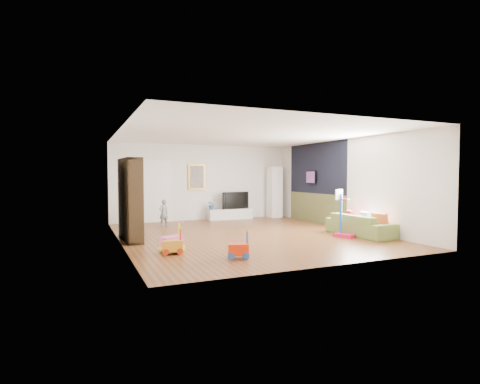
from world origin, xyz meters
name	(u,v)px	position (x,y,z in m)	size (l,w,h in m)	color
floor	(246,235)	(0.00, 0.00, 0.00)	(6.50, 7.50, 0.00)	brown
ceiling	(246,135)	(0.00, 0.00, 2.70)	(6.50, 7.50, 0.00)	white
wall_back	(203,183)	(0.00, 3.75, 1.35)	(6.50, 0.00, 2.70)	silver
wall_front	(333,191)	(0.00, -3.75, 1.35)	(6.50, 0.00, 2.70)	white
wall_left	(120,187)	(-3.25, 0.00, 1.35)	(0.00, 7.50, 2.70)	white
wall_right	(343,184)	(3.25, 0.00, 1.35)	(0.00, 7.50, 2.70)	white
navy_accent	(316,168)	(3.23, 1.40, 1.85)	(0.01, 3.20, 1.70)	black
olive_wainscot	(316,208)	(3.23, 1.40, 0.50)	(0.01, 3.20, 1.00)	brown
doorway	(150,192)	(-1.90, 3.71, 1.05)	(1.45, 0.06, 2.10)	white
painting_back	(197,177)	(-0.25, 3.71, 1.55)	(0.62, 0.06, 0.92)	gold
artwork_right	(311,177)	(3.17, 1.60, 1.55)	(0.04, 0.56, 0.46)	#7F3F8C
media_console	(230,214)	(0.93, 3.46, 0.19)	(1.64, 0.41, 0.38)	silver
tall_cabinet	(275,192)	(2.75, 3.40, 0.97)	(0.45, 0.45, 1.93)	white
bookshelf	(130,200)	(-2.98, 0.36, 1.02)	(0.36, 1.40, 2.04)	#302213
sofa	(360,225)	(2.78, -1.30, 0.29)	(1.96, 0.77, 0.57)	olive
basketball_hoop	(346,213)	(2.26, -1.34, 0.63)	(0.43, 0.53, 1.26)	red
ride_on_yellow	(172,241)	(-2.40, -1.62, 0.27)	(0.40, 0.25, 0.54)	orange
ride_on_orange	(238,245)	(-1.30, -2.51, 0.27)	(0.40, 0.25, 0.53)	red
ride_on_pink	(172,237)	(-2.35, -1.39, 0.31)	(0.47, 0.29, 0.62)	#DD569E
child	(164,213)	(-1.69, 2.55, 0.42)	(0.31, 0.20, 0.85)	slate
tv	(234,200)	(1.12, 3.53, 0.69)	(1.08, 0.14, 0.62)	black
vase_plant	(212,204)	(0.23, 3.48, 0.57)	(0.33, 0.29, 0.37)	#285099
pillow_left	(380,221)	(2.93, -1.87, 0.45)	(0.11, 0.42, 0.42)	#D65F30
pillow_center	(366,218)	(2.98, -1.28, 0.45)	(0.10, 0.37, 0.37)	white
pillow_right	(351,216)	(2.94, -0.74, 0.45)	(0.09, 0.35, 0.35)	#A81F2D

